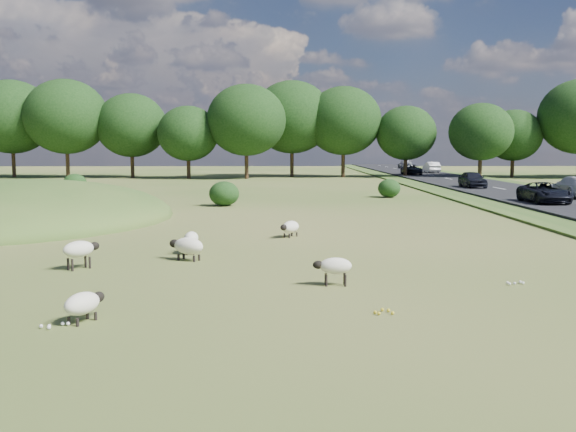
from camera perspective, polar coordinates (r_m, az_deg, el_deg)
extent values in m
plane|color=#34591B|center=(41.24, -3.09, 1.02)|extent=(160.00, 160.00, 0.00)
ellipsoid|color=#33561E|center=(35.94, -23.12, -0.24)|extent=(16.00, 20.00, 4.00)
cube|color=black|center=(54.36, 18.94, 2.08)|extent=(8.00, 150.00, 0.25)
cylinder|color=black|center=(84.75, -23.21, 4.62)|extent=(0.44, 0.44, 4.21)
ellipsoid|color=black|center=(84.81, -23.36, 8.09)|extent=(9.83, 9.83, 8.84)
cylinder|color=black|center=(80.60, -19.00, 4.71)|extent=(0.44, 0.44, 4.18)
ellipsoid|color=black|center=(80.66, -19.13, 8.34)|extent=(9.75, 9.75, 8.78)
cylinder|color=black|center=(79.28, -13.67, 4.65)|extent=(0.44, 0.44, 3.61)
ellipsoid|color=black|center=(79.29, -13.75, 7.83)|extent=(8.41, 8.41, 7.57)
cylinder|color=black|center=(75.23, -8.83, 4.45)|extent=(0.44, 0.44, 3.02)
ellipsoid|color=black|center=(75.21, -8.88, 7.26)|extent=(7.04, 7.04, 6.34)
cylinder|color=black|center=(74.13, -3.71, 4.83)|extent=(0.44, 0.44, 3.90)
ellipsoid|color=black|center=(74.17, -3.73, 8.51)|extent=(9.09, 9.09, 8.18)
cylinder|color=black|center=(78.97, 0.35, 5.04)|extent=(0.44, 0.44, 4.22)
ellipsoid|color=black|center=(79.03, 0.35, 8.78)|extent=(9.85, 9.85, 8.86)
cylinder|color=black|center=(78.39, 4.92, 4.91)|extent=(0.44, 0.44, 3.94)
ellipsoid|color=black|center=(78.43, 4.96, 8.43)|extent=(9.20, 9.20, 8.28)
cylinder|color=black|center=(78.56, 10.39, 4.52)|extent=(0.44, 0.44, 3.09)
ellipsoid|color=black|center=(78.55, 10.45, 7.27)|extent=(7.20, 7.20, 6.48)
cylinder|color=black|center=(77.08, 16.70, 4.34)|extent=(0.44, 0.44, 3.12)
ellipsoid|color=black|center=(77.07, 16.78, 7.18)|extent=(7.29, 7.29, 6.56)
cylinder|color=black|center=(82.33, 19.32, 4.29)|extent=(0.44, 0.44, 2.93)
ellipsoid|color=black|center=(82.31, 19.41, 6.79)|extent=(6.84, 6.84, 6.16)
ellipsoid|color=black|center=(40.36, -5.70, 1.99)|extent=(1.89, 1.89, 1.55)
ellipsoid|color=black|center=(47.44, 8.98, 2.45)|extent=(1.65, 1.65, 1.35)
ellipsoid|color=black|center=(54.31, -18.42, 2.77)|extent=(1.88, 1.88, 1.54)
ellipsoid|color=beige|center=(22.50, -8.60, -1.96)|extent=(0.50, 0.90, 0.46)
ellipsoid|color=black|center=(22.97, -8.41, -1.71)|extent=(0.22, 0.30, 0.23)
cylinder|color=black|center=(22.83, -8.76, -2.84)|extent=(0.07, 0.07, 0.33)
cylinder|color=black|center=(22.80, -8.21, -2.84)|extent=(0.07, 0.07, 0.33)
cylinder|color=black|center=(22.33, -8.98, -3.05)|extent=(0.07, 0.07, 0.33)
cylinder|color=black|center=(22.29, -8.41, -3.05)|extent=(0.07, 0.07, 0.33)
ellipsoid|color=beige|center=(21.23, -8.83, -2.65)|extent=(1.23, 1.04, 0.56)
ellipsoid|color=black|center=(21.59, -10.07, -2.42)|extent=(0.44, 0.40, 0.28)
cylinder|color=black|center=(21.38, -9.71, -3.64)|extent=(0.08, 0.08, 0.20)
cylinder|color=black|center=(21.59, -9.26, -3.53)|extent=(0.08, 0.08, 0.20)
cylinder|color=black|center=(21.00, -8.35, -3.79)|extent=(0.08, 0.08, 0.20)
cylinder|color=black|center=(21.21, -7.91, -3.68)|extent=(0.08, 0.08, 0.20)
ellipsoid|color=beige|center=(14.37, -17.85, -7.42)|extent=(0.85, 1.05, 0.48)
ellipsoid|color=black|center=(14.73, -16.51, -6.92)|extent=(0.34, 0.37, 0.24)
cylinder|color=black|center=(14.72, -17.41, -8.39)|extent=(0.07, 0.07, 0.17)
cylinder|color=black|center=(14.57, -16.73, -8.52)|extent=(0.07, 0.07, 0.17)
cylinder|color=black|center=(14.34, -18.89, -8.83)|extent=(0.07, 0.07, 0.17)
cylinder|color=black|center=(14.19, -18.21, -8.97)|extent=(0.07, 0.07, 0.17)
ellipsoid|color=beige|center=(17.26, 4.25, -4.44)|extent=(0.87, 0.47, 0.45)
ellipsoid|color=black|center=(17.22, 2.69, -4.35)|extent=(0.28, 0.21, 0.22)
cylinder|color=black|center=(17.21, 3.43, -5.76)|extent=(0.06, 0.06, 0.32)
cylinder|color=black|center=(17.42, 3.37, -5.62)|extent=(0.06, 0.06, 0.32)
cylinder|color=black|center=(17.26, 5.12, -5.74)|extent=(0.06, 0.06, 0.32)
cylinder|color=black|center=(17.47, 5.04, -5.60)|extent=(0.06, 0.06, 0.32)
ellipsoid|color=beige|center=(20.49, -18.12, -2.82)|extent=(1.07, 1.09, 0.51)
ellipsoid|color=black|center=(20.75, -16.83, -2.57)|extent=(0.40, 0.40, 0.26)
cylinder|color=black|center=(20.81, -17.55, -3.89)|extent=(0.07, 0.07, 0.36)
cylinder|color=black|center=(20.60, -17.21, -3.98)|extent=(0.07, 0.07, 0.36)
cylinder|color=black|center=(20.53, -18.96, -4.07)|extent=(0.07, 0.07, 0.36)
cylinder|color=black|center=(20.32, -18.62, -4.16)|extent=(0.07, 0.07, 0.36)
ellipsoid|color=beige|center=(26.36, 0.23, -0.97)|extent=(0.96, 1.09, 0.50)
ellipsoid|color=black|center=(25.92, -0.39, -1.02)|extent=(0.37, 0.39, 0.25)
cylinder|color=black|center=(26.11, 0.12, -1.79)|extent=(0.07, 0.07, 0.18)
cylinder|color=black|center=(26.24, -0.32, -1.75)|extent=(0.07, 0.07, 0.18)
cylinder|color=black|center=(26.58, 0.78, -1.65)|extent=(0.07, 0.07, 0.18)
cylinder|color=black|center=(26.71, 0.34, -1.61)|extent=(0.07, 0.07, 0.18)
imported|color=silver|center=(104.75, 10.37, 4.55)|extent=(1.75, 4.32, 1.25)
imported|color=black|center=(81.10, 10.92, 4.08)|extent=(2.05, 4.44, 1.24)
imported|color=black|center=(42.74, 21.85, 1.95)|extent=(2.09, 4.54, 1.26)
imported|color=black|center=(56.72, 16.08, 3.16)|extent=(1.64, 4.07, 1.39)
imported|color=silver|center=(87.36, 12.63, 4.25)|extent=(1.50, 4.31, 1.42)
imported|color=silver|center=(48.10, 24.11, 2.40)|extent=(2.04, 5.02, 1.46)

